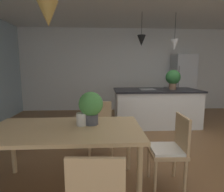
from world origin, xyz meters
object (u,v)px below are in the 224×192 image
object	(u,v)px
kitchen_island	(156,107)
potted_plant_on_island	(173,78)
potted_plant_on_table	(91,106)
dining_table	(65,134)
chair_kitchen_end	(171,148)
chair_far_right	(100,127)
vase_on_dining_table	(82,119)
refrigerator	(183,83)

from	to	relation	value
kitchen_island	potted_plant_on_island	xyz separation A→B (m)	(0.40, -0.00, 0.72)
potted_plant_on_table	dining_table	bearing A→B (deg)	-156.08
chair_kitchen_end	potted_plant_on_island	world-z (taller)	potted_plant_on_island
chair_far_right	vase_on_dining_table	bearing A→B (deg)	-105.98
dining_table	vase_on_dining_table	xyz separation A→B (m)	(0.18, 0.09, 0.15)
kitchen_island	refrigerator	size ratio (longest dim) A/B	1.11
chair_far_right	potted_plant_on_table	distance (m)	0.86
chair_kitchen_end	kitchen_island	xyz separation A→B (m)	(0.52, 2.38, -0.01)
kitchen_island	potted_plant_on_island	size ratio (longest dim) A/B	4.28
refrigerator	chair_kitchen_end	bearing A→B (deg)	-115.53
chair_far_right	refrigerator	world-z (taller)	refrigerator
vase_on_dining_table	chair_far_right	bearing A→B (deg)	74.02
potted_plant_on_island	chair_far_right	bearing A→B (deg)	-138.84
chair_far_right	chair_kitchen_end	xyz separation A→B (m)	(0.84, -0.83, 0.00)
chair_far_right	potted_plant_on_table	world-z (taller)	potted_plant_on_table
chair_kitchen_end	kitchen_island	bearing A→B (deg)	77.65
dining_table	kitchen_island	world-z (taller)	kitchen_island
dining_table	vase_on_dining_table	bearing A→B (deg)	27.66
chair_kitchen_end	potted_plant_on_island	xyz separation A→B (m)	(0.92, 2.38, 0.71)
chair_far_right	vase_on_dining_table	distance (m)	0.84
chair_far_right	potted_plant_on_island	size ratio (longest dim) A/B	1.82
dining_table	chair_far_right	world-z (taller)	chair_far_right
refrigerator	potted_plant_on_island	world-z (taller)	refrigerator
dining_table	chair_kitchen_end	world-z (taller)	chair_kitchen_end
dining_table	vase_on_dining_table	world-z (taller)	vase_on_dining_table
chair_far_right	potted_plant_on_table	bearing A→B (deg)	-98.15
chair_far_right	vase_on_dining_table	size ratio (longest dim) A/B	5.84
chair_kitchen_end	potted_plant_on_table	bearing A→B (deg)	172.25
chair_kitchen_end	potted_plant_on_table	xyz separation A→B (m)	(-0.95, 0.13, 0.50)
refrigerator	vase_on_dining_table	bearing A→B (deg)	-127.79
chair_far_right	dining_table	bearing A→B (deg)	-115.05
vase_on_dining_table	dining_table	bearing A→B (deg)	-152.34
kitchen_island	potted_plant_on_island	bearing A→B (deg)	-0.00
refrigerator	potted_plant_on_table	size ratio (longest dim) A/B	4.68
chair_far_right	vase_on_dining_table	xyz separation A→B (m)	(-0.21, -0.73, 0.35)
refrigerator	potted_plant_on_island	bearing A→B (deg)	-122.04
chair_kitchen_end	refrigerator	bearing A→B (deg)	64.47
vase_on_dining_table	chair_kitchen_end	bearing A→B (deg)	-5.08
potted_plant_on_island	dining_table	bearing A→B (deg)	-132.25
kitchen_island	chair_kitchen_end	bearing A→B (deg)	-102.35
dining_table	chair_far_right	xyz separation A→B (m)	(0.39, 0.83, -0.20)
potted_plant_on_island	chair_kitchen_end	bearing A→B (deg)	-111.27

